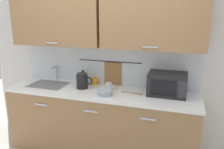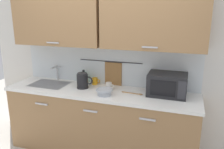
# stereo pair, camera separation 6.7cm
# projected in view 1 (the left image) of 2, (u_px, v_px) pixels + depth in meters

# --- Properties ---
(counter_unit) EXTENTS (2.53, 0.64, 0.90)m
(counter_unit) POSITION_uv_depth(u_px,v_px,m) (99.00, 121.00, 3.06)
(counter_unit) COLOR #997047
(counter_unit) RESTS_ON ground
(back_wall_assembly) EXTENTS (3.70, 0.41, 2.50)m
(back_wall_assembly) POSITION_uv_depth(u_px,v_px,m) (105.00, 40.00, 2.99)
(back_wall_assembly) COLOR silver
(back_wall_assembly) RESTS_ON ground
(sink_faucet) EXTENTS (0.09, 0.17, 0.22)m
(sink_faucet) POSITION_uv_depth(u_px,v_px,m) (56.00, 71.00, 3.33)
(sink_faucet) COLOR #B2B5BA
(sink_faucet) RESTS_ON counter_unit
(microwave) EXTENTS (0.46, 0.35, 0.27)m
(microwave) POSITION_uv_depth(u_px,v_px,m) (167.00, 84.00, 2.77)
(microwave) COLOR black
(microwave) RESTS_ON counter_unit
(electric_kettle) EXTENTS (0.23, 0.16, 0.21)m
(electric_kettle) POSITION_uv_depth(u_px,v_px,m) (82.00, 81.00, 3.00)
(electric_kettle) COLOR black
(electric_kettle) RESTS_ON counter_unit
(dish_soap_bottle) EXTENTS (0.06, 0.06, 0.20)m
(dish_soap_bottle) POSITION_uv_depth(u_px,v_px,m) (83.00, 78.00, 3.21)
(dish_soap_bottle) COLOR green
(dish_soap_bottle) RESTS_ON counter_unit
(mug_near_sink) EXTENTS (0.12, 0.08, 0.09)m
(mug_near_sink) POSITION_uv_depth(u_px,v_px,m) (94.00, 81.00, 3.17)
(mug_near_sink) COLOR orange
(mug_near_sink) RESTS_ON counter_unit
(mixing_bowl) EXTENTS (0.21, 0.21, 0.08)m
(mixing_bowl) POSITION_uv_depth(u_px,v_px,m) (105.00, 92.00, 2.76)
(mixing_bowl) COLOR #A5ADB7
(mixing_bowl) RESTS_ON counter_unit
(mug_by_kettle) EXTENTS (0.12, 0.08, 0.09)m
(mug_by_kettle) POSITION_uv_depth(u_px,v_px,m) (109.00, 86.00, 2.96)
(mug_by_kettle) COLOR silver
(mug_by_kettle) RESTS_ON counter_unit
(wooden_spoon) EXTENTS (0.28, 0.05, 0.01)m
(wooden_spoon) POSITION_uv_depth(u_px,v_px,m) (135.00, 93.00, 2.82)
(wooden_spoon) COLOR #9E7042
(wooden_spoon) RESTS_ON counter_unit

